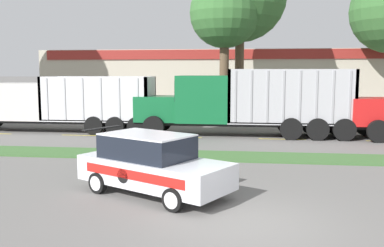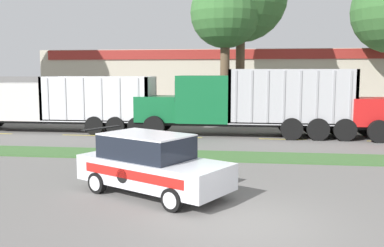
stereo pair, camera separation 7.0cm
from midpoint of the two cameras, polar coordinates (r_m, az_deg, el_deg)
ground_plane at (r=10.15m, az=7.13°, el=-13.18°), size 600.00×600.00×0.00m
grass_verge at (r=17.65m, az=7.28°, el=-4.42°), size 120.00×2.10×0.06m
centre_line_3 at (r=24.33m, az=-14.21°, el=-1.52°), size 2.40×0.14×0.01m
centre_line_4 at (r=22.91m, az=-1.54°, el=-1.83°), size 2.40×0.14×0.01m
centre_line_5 at (r=22.71m, az=12.05°, el=-2.05°), size 2.40×0.14×0.01m
dump_truck_mid at (r=26.61m, az=-19.02°, el=2.29°), size 11.32×2.62×3.21m
dump_truck_far_right at (r=23.44m, az=4.60°, el=2.52°), size 11.67×2.63×3.62m
rally_car at (r=12.28m, az=-5.29°, el=-5.39°), size 4.80×3.77×1.76m
store_building_backdrop at (r=42.22m, az=4.36°, el=5.82°), size 31.95×12.10×5.39m
tree_behind_right at (r=28.57m, az=4.55°, el=15.28°), size 4.55×4.55×10.68m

